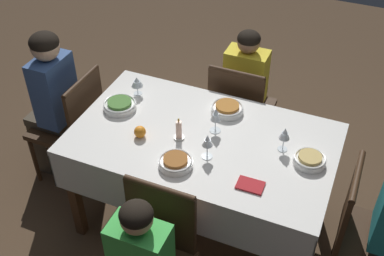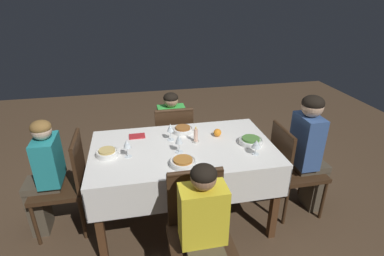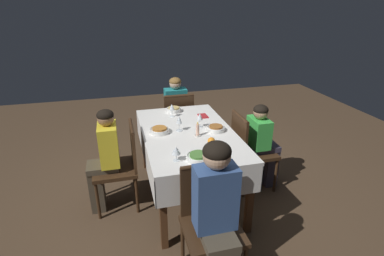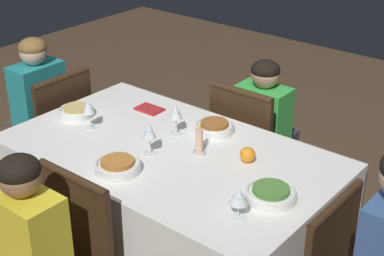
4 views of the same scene
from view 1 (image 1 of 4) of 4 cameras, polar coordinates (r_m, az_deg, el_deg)
ground_plane at (r=3.44m, az=1.11°, el=-10.94°), size 8.00×8.00×0.00m
dining_table at (r=2.95m, az=1.28°, el=-2.48°), size 1.58×0.94×0.78m
chair_west at (r=3.53m, az=-13.87°, el=0.62°), size 0.44×0.43×0.91m
chair_north at (r=3.57m, az=5.62°, el=2.32°), size 0.43×0.44×0.91m
chair_east at (r=2.91m, az=19.90°, el=-11.46°), size 0.44×0.43×0.91m
chair_south at (r=2.66m, az=-4.80°, el=-14.71°), size 0.43×0.44×0.91m
person_adult_denim at (r=3.51m, az=-16.41°, el=3.44°), size 0.34×0.30×1.20m
person_child_yellow at (r=3.65m, az=6.54°, el=4.91°), size 0.30×0.33×1.09m
bowl_west at (r=3.12m, az=-8.55°, el=2.72°), size 0.21×0.21×0.06m
wine_glass_west at (r=3.20m, az=-6.54°, el=5.42°), size 0.08×0.08×0.13m
bowl_north at (r=3.07m, az=4.20°, el=2.34°), size 0.21×0.21×0.06m
wine_glass_north at (r=2.86m, az=2.83°, el=1.49°), size 0.07×0.07×0.17m
bowl_east at (r=2.78m, az=13.77°, el=-3.66°), size 0.18×0.18×0.06m
wine_glass_east at (r=2.78m, az=10.94°, el=-0.73°), size 0.06×0.06×0.16m
bowl_south at (r=2.69m, az=-1.96°, el=-4.05°), size 0.19×0.19×0.06m
wine_glass_south at (r=2.68m, az=1.85°, el=-1.59°), size 0.06×0.06×0.16m
candle_centerpiece at (r=2.84m, az=-1.57°, el=-0.37°), size 0.06×0.06×0.15m
orange_fruit at (r=2.88m, az=-6.19°, el=-0.45°), size 0.07×0.07×0.07m
napkin_red_folded at (r=2.61m, az=6.92°, el=-6.75°), size 0.15×0.10×0.01m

